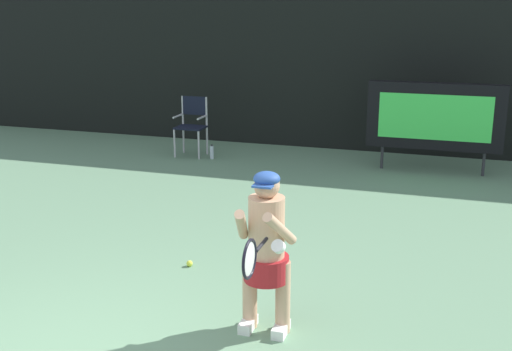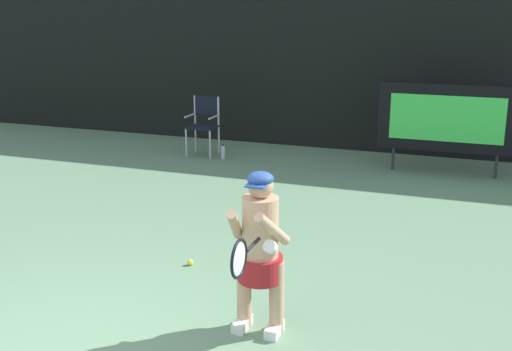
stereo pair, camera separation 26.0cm
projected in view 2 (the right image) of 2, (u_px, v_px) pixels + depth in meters
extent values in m
cube|color=black|center=(329.00, 55.00, 12.11)|extent=(18.00, 0.12, 3.60)
cube|color=black|center=(447.00, 118.00, 10.42)|extent=(2.20, 0.20, 1.10)
cube|color=#3BD74D|center=(446.00, 119.00, 10.32)|extent=(1.80, 0.01, 0.75)
cylinder|color=#2D2D33|center=(393.00, 158.00, 10.89)|extent=(0.05, 0.05, 0.40)
cylinder|color=#2D2D33|center=(496.00, 167.00, 10.35)|extent=(0.05, 0.05, 0.40)
cylinder|color=#B7B7BC|center=(186.00, 143.00, 11.78)|extent=(0.04, 0.04, 0.52)
cylinder|color=#B7B7BC|center=(210.00, 145.00, 11.62)|extent=(0.04, 0.04, 0.52)
cylinder|color=#B7B7BC|center=(196.00, 139.00, 12.15)|extent=(0.04, 0.04, 0.52)
cylinder|color=#B7B7BC|center=(219.00, 140.00, 11.99)|extent=(0.04, 0.04, 0.52)
cube|color=black|center=(202.00, 127.00, 11.81)|extent=(0.52, 0.44, 0.03)
cylinder|color=#B7B7BC|center=(195.00, 110.00, 12.00)|extent=(0.04, 0.04, 0.56)
cylinder|color=#B7B7BC|center=(218.00, 112.00, 11.85)|extent=(0.04, 0.04, 0.56)
cube|color=black|center=(206.00, 105.00, 11.90)|extent=(0.48, 0.02, 0.34)
cylinder|color=#B7B7BC|center=(190.00, 115.00, 11.84)|extent=(0.04, 0.44, 0.04)
cylinder|color=#B7B7BC|center=(214.00, 117.00, 11.68)|extent=(0.04, 0.44, 0.04)
cylinder|color=silver|center=(223.00, 152.00, 11.68)|extent=(0.07, 0.07, 0.24)
cylinder|color=black|center=(223.00, 145.00, 11.64)|extent=(0.03, 0.03, 0.03)
cube|color=white|center=(242.00, 324.00, 5.64)|extent=(0.11, 0.26, 0.09)
cube|color=white|center=(274.00, 330.00, 5.54)|extent=(0.11, 0.26, 0.09)
cylinder|color=tan|center=(244.00, 292.00, 5.61)|extent=(0.13, 0.13, 0.66)
cylinder|color=tan|center=(277.00, 297.00, 5.51)|extent=(0.13, 0.13, 0.66)
cylinder|color=maroon|center=(260.00, 268.00, 5.50)|extent=(0.39, 0.39, 0.22)
cylinder|color=tan|center=(260.00, 229.00, 5.40)|extent=(0.31, 0.31, 0.56)
sphere|color=tan|center=(260.00, 186.00, 5.30)|extent=(0.22, 0.22, 0.22)
ellipsoid|color=#284C93|center=(260.00, 179.00, 5.29)|extent=(0.22, 0.22, 0.12)
cube|color=#284C93|center=(256.00, 186.00, 5.20)|extent=(0.17, 0.12, 0.02)
cylinder|color=tan|center=(235.00, 225.00, 5.29)|extent=(0.20, 0.47, 0.39)
cylinder|color=tan|center=(273.00, 229.00, 5.18)|extent=(0.20, 0.47, 0.39)
cylinder|color=white|center=(270.00, 247.00, 5.09)|extent=(0.13, 0.13, 0.12)
cylinder|color=black|center=(253.00, 245.00, 5.07)|extent=(0.03, 0.28, 0.03)
torus|color=black|center=(239.00, 259.00, 4.79)|extent=(0.02, 0.31, 0.31)
ellipsoid|color=silver|center=(239.00, 259.00, 4.79)|extent=(0.01, 0.26, 0.26)
sphere|color=#CCDB3D|center=(190.00, 262.00, 6.99)|extent=(0.07, 0.07, 0.07)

